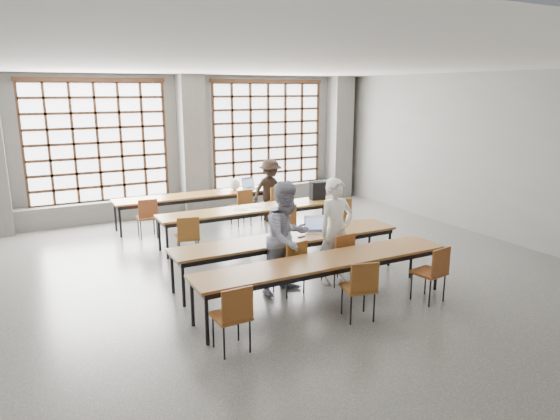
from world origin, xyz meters
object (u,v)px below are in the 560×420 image
Objects in this scene: chair_mid_right at (341,213)px; plastic_bag at (235,184)px; chair_mid_centre at (285,221)px; red_pouch at (231,312)px; chair_near_left at (234,312)px; student_male at (336,231)px; phone at (301,237)px; green_box at (284,234)px; chair_front_right at (340,253)px; student_female at (287,238)px; laptop_back at (250,186)px; chair_front_left at (292,262)px; mouse at (337,229)px; desk_row_b at (253,211)px; chair_back_mid at (242,203)px; chair_back_right at (273,200)px; desk_row_a at (200,196)px; laptop_front at (315,228)px; chair_near_right at (433,269)px; student_back at (270,190)px; chair_mid_left at (188,234)px; chair_near_mid at (361,284)px; backpack at (317,191)px; desk_row_c at (289,241)px; desk_row_d at (325,264)px.

plastic_bag is (-1.40, 2.54, 0.34)m from chair_mid_right.
chair_mid_centre is 4.40× the size of red_pouch.
student_male reaches higher than chair_near_left.
chair_mid_right is at bearing 40.82° from phone.
chair_front_right is at bearing -47.25° from green_box.
student_female reaches higher than green_box.
chair_front_left is at bearing -106.91° from laptop_back.
desk_row_b is at bearing 104.65° from mouse.
chair_back_mid is 1.00× the size of chair_back_right.
plastic_bag is (0.90, 0.05, 0.21)m from desk_row_a.
chair_back_mid is 1.95× the size of laptop_front.
chair_back_right is 3.48m from laptop_front.
student_female reaches higher than chair_front_right.
chair_near_right is (-0.03, -5.33, 0.00)m from chair_back_right.
green_box is at bearing -88.50° from desk_row_a.
chair_mid_centre is 2.23m from chair_front_right.
student_back is (0.84, 4.22, 0.22)m from chair_front_right.
desk_row_a is 3.39m from chair_mid_right.
chair_mid_left and chair_near_right have the same top height.
chair_near_mid is 2.20× the size of backpack.
green_box is 2.98m from backpack.
chair_mid_right is (2.14, 1.60, -0.13)m from desk_row_c.
mouse is at bearing 51.40° from student_male.
chair_back_mid is 5.79m from red_pouch.
red_pouch is (-3.24, -5.25, -0.04)m from chair_back_right.
chair_front_left is (-0.21, 0.61, -0.13)m from desk_row_d.
chair_back_mid is at bearing 128.59° from chair_mid_right.
green_box is at bearing -51.58° from chair_mid_left.
backpack reaches higher than green_box.
chair_front_left and chair_front_right have the same top height.
chair_back_mid and chair_near_mid have the same top height.
student_male is at bearing 47.55° from desk_row_d.
desk_row_b is 4.55× the size of chair_back_right.
backpack reaches higher than desk_row_d.
chair_front_right is 1.33m from chair_near_mid.
laptop_front reaches higher than desk_row_a.
chair_front_right is at bearing -0.06° from chair_front_left.
student_back is at bearing 72.51° from desk_row_d.
chair_back_right is 1.00× the size of chair_front_left.
chair_mid_centre and chair_near_left have the same top height.
chair_near_right reaches higher than red_pouch.
chair_mid_right is at bearing 36.67° from desk_row_c.
student_female reaches higher than plastic_bag.
student_female is (-0.90, 0.00, 0.01)m from student_male.
chair_mid_left reaches higher than red_pouch.
chair_back_mid is 2.08× the size of laptop_back.
chair_near_right is at bearing -52.45° from desk_row_c.
mouse is (-0.52, -3.48, 0.21)m from chair_back_right.
chair_back_right is 4.07m from student_male.
chair_near_left is (-2.43, -5.33, 0.00)m from chair_back_mid.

